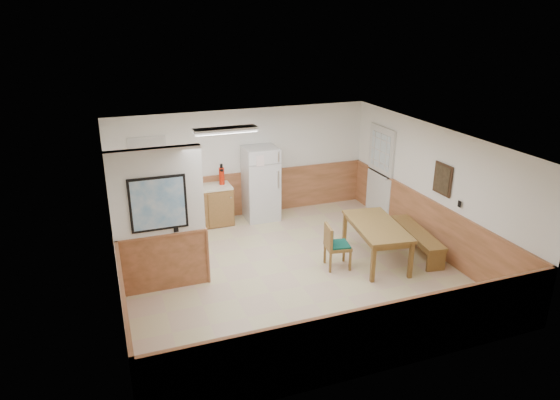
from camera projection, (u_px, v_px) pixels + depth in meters
name	position (u px, v px, depth m)	size (l,w,h in m)	color
ground	(290.00, 271.00, 9.25)	(6.00, 6.00, 0.00)	#CFB194
ceiling	(291.00, 139.00, 8.37)	(6.00, 6.00, 0.02)	white
back_wall	(243.00, 163.00, 11.44)	(6.00, 0.02, 2.50)	white
right_wall	(433.00, 189.00, 9.77)	(0.02, 6.00, 2.50)	white
left_wall	(113.00, 233.00, 7.84)	(0.02, 6.00, 2.50)	white
wainscot_back	(244.00, 194.00, 11.69)	(6.00, 0.04, 1.00)	#C4764E
wainscot_right	(428.00, 224.00, 10.03)	(0.04, 6.00, 1.00)	#C4764E
wainscot_left	(119.00, 274.00, 8.11)	(0.04, 6.00, 1.00)	#C4764E
partition_wall	(160.00, 223.00, 8.26)	(1.50, 0.20, 2.50)	white
kitchen_counter	(195.00, 207.00, 11.05)	(2.20, 0.61, 1.00)	#925C33
exterior_door	(380.00, 172.00, 11.50)	(0.07, 1.02, 2.15)	silver
kitchen_window	(148.00, 160.00, 10.64)	(0.80, 0.04, 1.00)	silver
wall_painting	(443.00, 179.00, 9.39)	(0.04, 0.50, 0.60)	#342114
fluorescent_fixture	(225.00, 130.00, 9.27)	(1.20, 0.30, 0.09)	silver
refrigerator	(261.00, 183.00, 11.36)	(0.75, 0.72, 1.69)	silver
dining_table	(377.00, 229.00, 9.43)	(1.07, 1.77, 0.75)	olive
dining_bench	(417.00, 236.00, 9.88)	(0.63, 1.75, 0.45)	olive
dining_chair	(333.00, 243.00, 9.22)	(0.67, 0.50, 0.85)	olive
fire_extinguisher	(222.00, 175.00, 11.06)	(0.13, 0.13, 0.47)	red
soap_bottle	(141.00, 190.00, 10.45)	(0.07, 0.07, 0.22)	#198D2E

